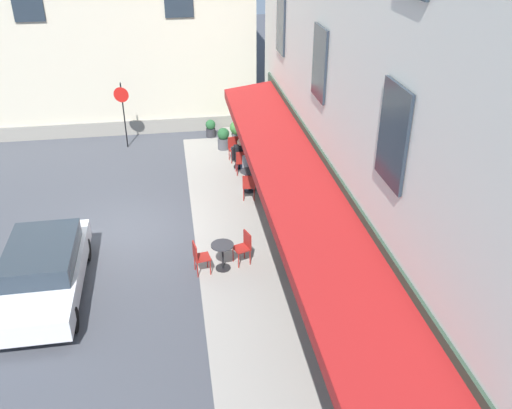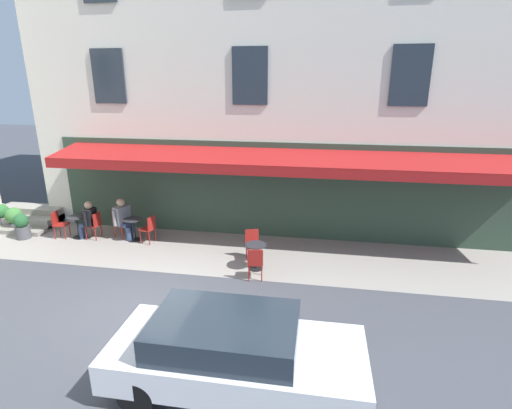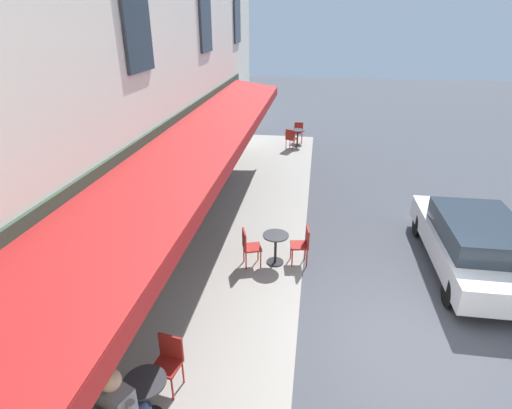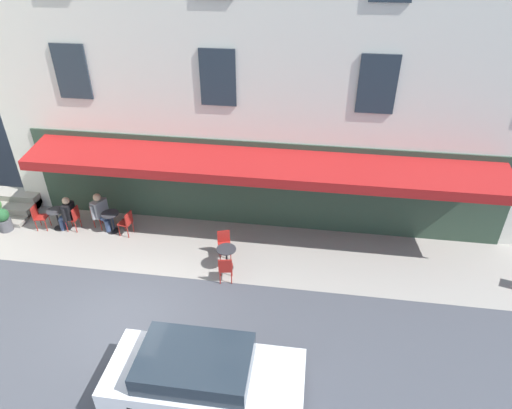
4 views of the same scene
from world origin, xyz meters
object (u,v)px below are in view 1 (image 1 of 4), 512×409
Objects in this scene: cafe_table_streetside at (223,253)px; potted_plant_entrance_right at (223,138)px; cafe_chair_red_kerbside at (234,147)px; potted_plant_entrance_left at (211,128)px; seated_patron_in_grey at (252,166)px; potted_plant_by_steps at (237,129)px; cafe_table_near_entrance at (249,178)px; cafe_chair_red_under_awning at (254,168)px; cafe_table_far_end at (239,155)px; seated_companion_in_black at (241,154)px; cafe_chair_red_back_row at (249,185)px; cafe_chair_red_facing_street at (199,255)px; parked_car_white at (43,270)px; cafe_chair_red_near_door at (241,160)px; potted_plant_under_sign at (240,123)px; no_parking_sign at (122,104)px; cafe_chair_red_by_window at (244,245)px.

potted_plant_entrance_right is (8.08, -0.89, -0.06)m from cafe_table_streetside.
cafe_chair_red_kerbside reaches higher than potted_plant_entrance_left.
seated_patron_in_grey reaches higher than potted_plant_by_steps.
cafe_table_near_entrance is 1.03× the size of potted_plant_entrance_left.
cafe_chair_red_under_awning is 1.21× the size of cafe_table_streetside.
seated_companion_in_black is (-0.42, -0.01, 0.21)m from cafe_table_far_end.
seated_patron_in_grey is (-2.19, -0.35, 0.18)m from cafe_chair_red_kerbside.
cafe_chair_red_back_row and cafe_chair_red_facing_street have the same top height.
parked_car_white reaches higher than potted_plant_entrance_right.
cafe_chair_red_facing_street is 9.62m from potted_plant_entrance_left.
cafe_chair_red_under_awning is 1.40m from cafe_table_far_end.
parked_car_white is (-0.38, 4.41, 0.22)m from cafe_table_streetside.
cafe_chair_red_under_awning and cafe_chair_red_facing_street have the same top height.
cafe_chair_red_facing_street is at bearing 166.58° from potted_plant_by_steps.
parked_car_white is (-4.72, 5.76, 0.22)m from cafe_table_near_entrance.
cafe_chair_red_under_awning reaches higher than cafe_table_streetside.
seated_companion_in_black is at bearing -42.25° from parked_car_white.
cafe_chair_red_near_door reaches higher than cafe_table_far_end.
potted_plant_under_sign is at bearing -4.72° from cafe_chair_red_back_row.
cafe_chair_red_under_awning is at bearing -166.36° from cafe_table_far_end.
seated_patron_in_grey is (0.38, -0.16, 0.23)m from cafe_table_near_entrance.
no_parking_sign reaches higher than cafe_chair_red_back_row.
cafe_table_near_entrance is 0.91× the size of potted_plant_by_steps.
potted_plant_entrance_left is at bearing -6.72° from cafe_chair_red_facing_street.
potted_plant_entrance_right is (3.16, 0.70, -0.12)m from cafe_chair_red_under_awning.
cafe_chair_red_near_door reaches higher than potted_plant_under_sign.
cafe_table_far_end is at bearing -168.24° from potted_plant_entrance_right.
cafe_table_near_entrance is 0.63m from cafe_chair_red_under_awning.
cafe_table_streetside is at bearing 162.28° from seated_patron_in_grey.
no_parking_sign reaches higher than seated_patron_in_grey.
no_parking_sign is 0.60× the size of parked_car_white.
cafe_chair_red_near_door is (5.45, -0.67, 0.00)m from cafe_chair_red_by_window.
parked_car_white reaches higher than potted_plant_by_steps.
cafe_chair_red_kerbside is 0.21× the size of parked_car_white.
cafe_chair_red_near_door is 1.10× the size of potted_plant_by_steps.
parked_car_white is (-6.67, 5.67, 0.22)m from cafe_table_far_end.
cafe_chair_red_kerbside reaches higher than cafe_table_streetside.
cafe_chair_red_by_window is at bearing -158.13° from no_parking_sign.
cafe_chair_red_under_awning and cafe_chair_red_by_window have the same top height.
seated_patron_in_grey is at bearing 179.76° from potted_plant_by_steps.
cafe_chair_red_near_door is at bearing 23.84° from cafe_chair_red_under_awning.
potted_plant_entrance_right is (-0.77, -3.76, -1.36)m from no_parking_sign.
cafe_chair_red_near_door is 1.06× the size of potted_plant_entrance_right.
potted_plant_entrance_left is (9.25, 0.10, -0.18)m from cafe_chair_red_by_window.
cafe_table_streetside is 4.43m from parked_car_white.
cafe_chair_red_under_awning is at bearing 178.28° from potted_plant_under_sign.
cafe_chair_red_back_row is at bearing 179.47° from seated_companion_in_black.
cafe_chair_red_by_window is at bearing -71.45° from cafe_table_streetside.
seated_patron_in_grey reaches higher than cafe_chair_red_near_door.
cafe_table_near_entrance is at bearing 157.50° from cafe_chair_red_under_awning.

